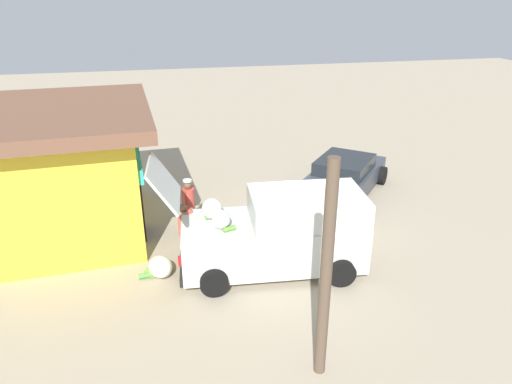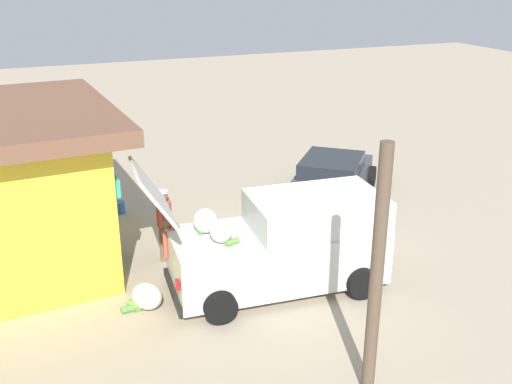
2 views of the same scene
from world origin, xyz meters
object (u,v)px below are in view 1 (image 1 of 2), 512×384
at_px(customer_bending, 193,228).
at_px(parked_sedan, 344,176).
at_px(unloaded_banana_pile, 160,267).
at_px(delivery_van, 279,232).
at_px(paint_bucket, 167,189).
at_px(vendor_standing, 189,204).
at_px(storefront_bar, 68,169).

bearing_deg(customer_bending, parked_sedan, -59.46).
height_order(parked_sedan, unloaded_banana_pile, parked_sedan).
height_order(delivery_van, paint_bucket, delivery_van).
height_order(delivery_van, customer_bending, delivery_van).
bearing_deg(vendor_standing, customer_bending, 179.12).
distance_m(storefront_bar, vendor_standing, 3.38).
bearing_deg(paint_bucket, unloaded_banana_pile, 175.53).
bearing_deg(delivery_van, storefront_bar, 58.18).
bearing_deg(paint_bucket, customer_bending, -173.56).
distance_m(vendor_standing, customer_bending, 1.33).
bearing_deg(vendor_standing, unloaded_banana_pile, 154.83).
bearing_deg(customer_bending, storefront_bar, 53.11).
bearing_deg(parked_sedan, vendor_standing, 108.80).
relative_size(parked_sedan, vendor_standing, 2.59).
height_order(delivery_van, unloaded_banana_pile, delivery_van).
xyz_separation_m(vendor_standing, customer_bending, (-1.32, 0.02, -0.06)).
height_order(vendor_standing, unloaded_banana_pile, vendor_standing).
bearing_deg(storefront_bar, paint_bucket, -52.03).
distance_m(vendor_standing, paint_bucket, 3.15).
height_order(storefront_bar, customer_bending, storefront_bar).
distance_m(delivery_van, vendor_standing, 2.91).
bearing_deg(parked_sedan, delivery_van, 140.10).
bearing_deg(unloaded_banana_pile, vendor_standing, -25.17).
relative_size(delivery_van, unloaded_banana_pile, 5.69).
bearing_deg(delivery_van, unloaded_banana_pile, 84.96).
distance_m(storefront_bar, parked_sedan, 8.49).
bearing_deg(storefront_bar, delivery_van, -121.82).
bearing_deg(delivery_van, customer_bending, 67.30).
height_order(storefront_bar, delivery_van, storefront_bar).
bearing_deg(storefront_bar, parked_sedan, -84.53).
xyz_separation_m(parked_sedan, unloaded_banana_pile, (-3.69, 6.15, -0.36)).
distance_m(customer_bending, paint_bucket, 4.42).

